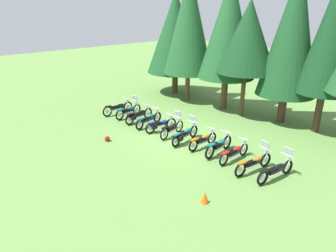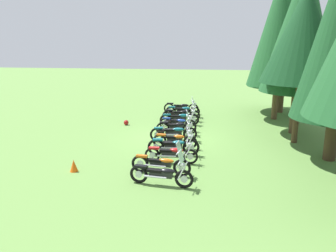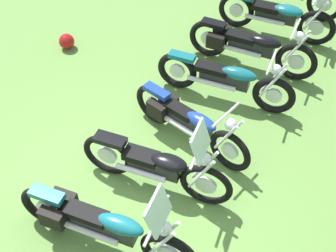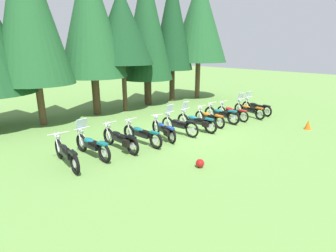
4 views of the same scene
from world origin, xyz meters
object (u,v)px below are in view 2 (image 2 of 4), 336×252
(motorcycle_11, at_px, (162,174))
(pine_tree_3, at_px, (304,34))
(pine_tree_0, at_px, (285,39))
(motorcycle_3, at_px, (180,118))
(motorcycle_6, at_px, (173,132))
(pine_tree_2, at_px, (303,25))
(pine_tree_1, at_px, (281,24))
(motorcycle_1, at_px, (183,110))
(motorcycle_9, at_px, (172,153))
(motorcycle_7, at_px, (175,140))
(dropped_helmet, at_px, (126,123))
(motorcycle_5, at_px, (177,127))
(traffic_cone, at_px, (74,166))
(motorcycle_0, at_px, (181,107))
(motorcycle_2, at_px, (181,114))
(motorcycle_4, at_px, (177,123))
(motorcycle_8, at_px, (174,146))
(motorcycle_10, at_px, (162,163))

(motorcycle_11, distance_m, pine_tree_3, 9.66)
(pine_tree_0, bearing_deg, motorcycle_3, -55.01)
(motorcycle_6, bearing_deg, pine_tree_2, 10.82)
(motorcycle_3, bearing_deg, pine_tree_0, 25.97)
(pine_tree_1, bearing_deg, pine_tree_2, 7.74)
(motorcycle_1, relative_size, pine_tree_3, 0.30)
(motorcycle_9, bearing_deg, motorcycle_7, 92.15)
(dropped_helmet, bearing_deg, pine_tree_2, 86.13)
(motorcycle_5, relative_size, traffic_cone, 4.52)
(motorcycle_3, relative_size, motorcycle_5, 1.09)
(motorcycle_0, xyz_separation_m, motorcycle_1, (1.02, 0.19, 0.02))
(motorcycle_7, height_order, dropped_helmet, motorcycle_7)
(motorcycle_6, xyz_separation_m, motorcycle_9, (3.15, 0.27, -0.03))
(motorcycle_3, xyz_separation_m, motorcycle_9, (6.40, 0.21, -0.01))
(motorcycle_5, height_order, motorcycle_11, motorcycle_5)
(motorcycle_2, relative_size, pine_tree_0, 0.29)
(motorcycle_0, relative_size, motorcycle_6, 1.01)
(pine_tree_3, bearing_deg, motorcycle_4, -104.34)
(pine_tree_1, relative_size, pine_tree_2, 1.05)
(motorcycle_0, bearing_deg, motorcycle_7, -86.58)
(motorcycle_7, bearing_deg, motorcycle_6, 101.88)
(motorcycle_5, bearing_deg, motorcycle_4, 84.41)
(motorcycle_9, xyz_separation_m, traffic_cone, (1.36, -3.71, -0.19))
(motorcycle_3, bearing_deg, motorcycle_6, -100.20)
(pine_tree_0, bearing_deg, pine_tree_3, -5.01)
(motorcycle_11, relative_size, pine_tree_3, 0.31)
(motorcycle_0, relative_size, motorcycle_9, 1.07)
(motorcycle_8, distance_m, motorcycle_10, 2.24)
(motorcycle_7, distance_m, motorcycle_11, 4.28)
(motorcycle_0, xyz_separation_m, traffic_cone, (10.99, -3.34, -0.21))
(motorcycle_0, relative_size, motorcycle_3, 1.02)
(motorcycle_4, bearing_deg, motorcycle_5, -75.66)
(motorcycle_3, height_order, dropped_helmet, motorcycle_3)
(motorcycle_3, height_order, pine_tree_1, pine_tree_1)
(motorcycle_2, xyz_separation_m, motorcycle_5, (3.17, 0.06, 0.02))
(motorcycle_4, xyz_separation_m, pine_tree_1, (-3.58, 5.95, 5.45))
(dropped_helmet, bearing_deg, traffic_cone, -2.22)
(pine_tree_0, bearing_deg, motorcycle_6, -40.33)
(motorcycle_3, height_order, motorcycle_8, motorcycle_8)
(motorcycle_3, bearing_deg, motorcycle_0, 83.92)
(motorcycle_1, distance_m, motorcycle_5, 4.35)
(motorcycle_5, bearing_deg, motorcycle_6, -104.61)
(pine_tree_1, bearing_deg, motorcycle_10, -30.49)
(pine_tree_0, xyz_separation_m, dropped_helmet, (4.89, -9.85, -4.88))
(motorcycle_8, relative_size, motorcycle_11, 0.99)
(motorcycle_11, bearing_deg, pine_tree_1, 70.82)
(motorcycle_2, xyz_separation_m, pine_tree_1, (-1.38, 5.93, 5.42))
(motorcycle_7, relative_size, motorcycle_8, 0.92)
(pine_tree_0, height_order, traffic_cone, pine_tree_0)
(pine_tree_0, bearing_deg, motorcycle_4, -49.08)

